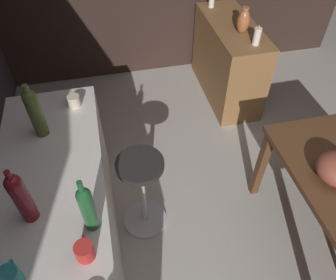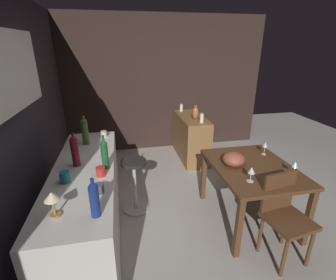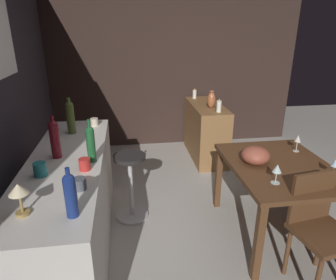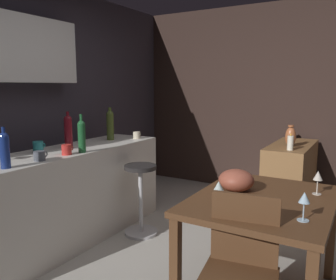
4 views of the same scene
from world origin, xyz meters
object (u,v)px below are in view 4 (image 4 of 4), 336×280
cup_cream (137,135)px  cup_slate (40,156)px  wine_glass_right (318,177)px  wine_bottle_green (82,135)px  cup_red (67,150)px  bar_stool (141,198)px  pillar_candle_short (291,134)px  wine_bottle_ruby (68,130)px  wine_bottle_olive (110,124)px  dining_table (263,211)px  sideboard_cabinet (290,178)px  chair_near_window (240,270)px  wine_bottle_cobalt (5,149)px  wine_glass_center (304,199)px  cup_teal (38,147)px  vase_copper (291,137)px  fruit_bowl (236,180)px  pillar_candle_tall (290,143)px  wine_glass_left (219,187)px

cup_cream → cup_slate: (-1.36, -0.02, -0.00)m
wine_glass_right → wine_bottle_green: bearing=98.8°
cup_cream → cup_red: size_ratio=0.96×
bar_stool → pillar_candle_short: size_ratio=4.47×
wine_bottle_ruby → wine_bottle_olive: bearing=-3.1°
bar_stool → wine_bottle_olive: (0.22, 0.56, 0.70)m
cup_red → pillar_candle_short: size_ratio=0.75×
cup_slate → dining_table: bearing=-74.6°
wine_glass_right → cup_slate: size_ratio=1.32×
sideboard_cabinet → wine_glass_right: (-1.62, -0.48, 0.46)m
chair_near_window → wine_bottle_cobalt: wine_bottle_cobalt is taller
wine_glass_right → wine_glass_center: size_ratio=1.00×
cup_teal → cup_slate: cup_teal is taller
wine_glass_right → wine_glass_center: (-0.56, -0.00, -0.00)m
bar_stool → wine_bottle_green: 0.88m
wine_bottle_green → wine_bottle_olive: size_ratio=0.96×
cup_red → vase_copper: bearing=-38.7°
wine_bottle_olive → fruit_bowl: bearing=-109.9°
wine_glass_right → vase_copper: vase_copper is taller
cup_teal → wine_bottle_olive: bearing=-5.4°
wine_glass_center → wine_bottle_ruby: 2.28m
wine_bottle_cobalt → wine_bottle_olive: (1.44, 0.22, 0.03)m
bar_stool → vase_copper: 1.81m
vase_copper → dining_table: bearing=-174.3°
sideboard_cabinet → pillar_candle_tall: size_ratio=6.13×
fruit_bowl → wine_bottle_cobalt: wine_bottle_cobalt is taller
dining_table → bar_stool: bearing=71.4°
fruit_bowl → cup_cream: 1.70m
bar_stool → wine_bottle_ruby: wine_bottle_ruby is taller
cup_teal → wine_bottle_cobalt: bearing=-150.4°
dining_table → cup_red: 1.72m
wine_bottle_ruby → cup_cream: 0.85m
wine_glass_left → wine_glass_right: 0.77m
chair_near_window → bar_stool: chair_near_window is taller
wine_bottle_green → cup_slate: 0.45m
pillar_candle_short → sideboard_cabinet: bearing=-167.4°
dining_table → wine_bottle_cobalt: wine_bottle_cobalt is taller
pillar_candle_short → fruit_bowl: bearing=-178.6°
wine_bottle_cobalt → pillar_candle_short: bearing=-24.7°
cup_slate → vase_copper: size_ratio=0.52×
wine_bottle_cobalt → pillar_candle_tall: (2.26, -1.56, -0.15)m
fruit_bowl → wine_bottle_green: 1.45m
wine_glass_center → vase_copper: vase_copper is taller
fruit_bowl → cup_teal: 1.80m
cup_red → vase_copper: 2.42m
wine_bottle_olive → dining_table: bearing=-109.4°
wine_glass_right → cup_teal: 2.35m
wine_bottle_green → pillar_candle_tall: size_ratio=1.94×
bar_stool → wine_glass_right: wine_glass_right is taller
sideboard_cabinet → cup_slate: cup_slate is taller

